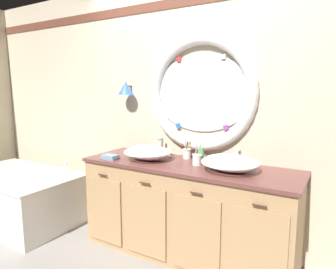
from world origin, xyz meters
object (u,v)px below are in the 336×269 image
at_px(sink_basin_left, 148,152).
at_px(toothbrush_holder_right, 197,159).
at_px(folded_hand_towel, 110,157).
at_px(soap_dispenser, 201,154).
at_px(sink_basin_right, 230,163).
at_px(bathtub, 18,192).
at_px(toothbrush_holder_left, 187,153).

xyz_separation_m(sink_basin_left, toothbrush_holder_right, (0.49, 0.04, -0.01)).
relative_size(toothbrush_holder_right, folded_hand_towel, 1.29).
bearing_deg(soap_dispenser, sink_basin_right, -29.87).
xyz_separation_m(bathtub, toothbrush_holder_right, (2.08, 0.37, 0.56)).
height_order(bathtub, sink_basin_right, sink_basin_right).
xyz_separation_m(sink_basin_right, soap_dispenser, (-0.35, 0.20, -0.00)).
relative_size(bathtub, folded_hand_towel, 9.10).
relative_size(sink_basin_left, toothbrush_holder_left, 2.28).
bearing_deg(toothbrush_holder_right, sink_basin_right, -6.59).
bearing_deg(sink_basin_right, sink_basin_left, 180.00).
xyz_separation_m(toothbrush_holder_right, soap_dispenser, (-0.04, 0.16, 0.01)).
height_order(sink_basin_right, toothbrush_holder_left, toothbrush_holder_left).
xyz_separation_m(sink_basin_left, sink_basin_right, (0.81, 0.00, 0.00)).
distance_m(bathtub, toothbrush_holder_left, 2.05).
xyz_separation_m(sink_basin_left, folded_hand_towel, (-0.31, -0.18, -0.05)).
height_order(toothbrush_holder_left, soap_dispenser, toothbrush_holder_left).
relative_size(bathtub, soap_dispenser, 9.49).
bearing_deg(folded_hand_towel, toothbrush_holder_left, 32.63).
bearing_deg(sink_basin_left, bathtub, -168.23).
xyz_separation_m(sink_basin_left, soap_dispenser, (0.46, 0.20, -0.00)).
xyz_separation_m(toothbrush_holder_right, folded_hand_towel, (-0.81, -0.21, -0.03)).
distance_m(bathtub, toothbrush_holder_right, 2.19).
height_order(sink_basin_right, toothbrush_holder_right, toothbrush_holder_right).
relative_size(sink_basin_left, soap_dispenser, 2.96).
distance_m(sink_basin_left, toothbrush_holder_left, 0.37).
distance_m(toothbrush_holder_left, toothbrush_holder_right, 0.26).
xyz_separation_m(sink_basin_left, toothbrush_holder_left, (0.30, 0.22, -0.01)).
bearing_deg(sink_basin_right, bathtub, -172.13).
distance_m(toothbrush_holder_right, soap_dispenser, 0.17).
bearing_deg(bathtub, sink_basin_left, 11.77).
relative_size(sink_basin_left, sink_basin_right, 0.97).
height_order(sink_basin_right, soap_dispenser, soap_dispenser).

